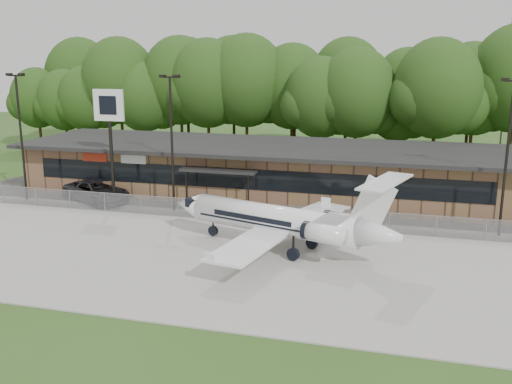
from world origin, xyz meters
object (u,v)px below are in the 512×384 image
(terminal, at_px, (263,169))
(suv, at_px, (97,191))
(pole_sign, at_px, (109,118))
(business_jet, at_px, (282,222))

(terminal, distance_m, suv, 13.77)
(suv, xyz_separation_m, pole_sign, (1.92, -0.76, 6.07))
(suv, bearing_deg, business_jet, -87.84)
(terminal, distance_m, pole_sign, 13.35)
(pole_sign, bearing_deg, suv, 156.28)
(terminal, relative_size, suv, 6.42)
(terminal, relative_size, pole_sign, 4.51)
(business_jet, height_order, pole_sign, pole_sign)
(business_jet, distance_m, suv, 18.78)
(terminal, xyz_separation_m, pole_sign, (-10.21, -7.15, 4.78))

